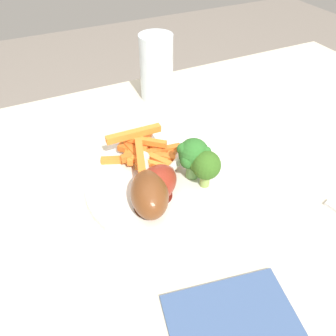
% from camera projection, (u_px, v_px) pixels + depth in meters
% --- Properties ---
extents(dining_table, '(1.25, 0.80, 0.74)m').
position_uv_depth(dining_table, '(187.00, 245.00, 0.56)').
color(dining_table, beige).
rests_on(dining_table, ground_plane).
extents(dinner_plate, '(0.26, 0.26, 0.01)m').
position_uv_depth(dinner_plate, '(168.00, 180.00, 0.52)').
color(dinner_plate, white).
rests_on(dinner_plate, dining_table).
extents(broccoli_floret_front, '(0.05, 0.05, 0.07)m').
position_uv_depth(broccoli_floret_front, '(193.00, 155.00, 0.49)').
color(broccoli_floret_front, '#72B05C').
rests_on(broccoli_floret_front, dinner_plate).
extents(broccoli_floret_middle, '(0.04, 0.05, 0.06)m').
position_uv_depth(broccoli_floret_middle, '(205.00, 164.00, 0.48)').
color(broccoli_floret_middle, '#8CAA52').
rests_on(broccoli_floret_middle, dinner_plate).
extents(carrot_fries_pile, '(0.14, 0.15, 0.04)m').
position_uv_depth(carrot_fries_pile, '(144.00, 153.00, 0.53)').
color(carrot_fries_pile, orange).
rests_on(carrot_fries_pile, dinner_plate).
extents(chicken_drumstick_near, '(0.07, 0.14, 0.05)m').
position_uv_depth(chicken_drumstick_near, '(149.00, 192.00, 0.46)').
color(chicken_drumstick_near, '#4B2210').
rests_on(chicken_drumstick_near, dinner_plate).
extents(chicken_drumstick_far, '(0.11, 0.09, 0.05)m').
position_uv_depth(chicken_drumstick_far, '(158.00, 182.00, 0.47)').
color(chicken_drumstick_far, '#621910').
rests_on(chicken_drumstick_far, dinner_plate).
extents(water_glass, '(0.07, 0.07, 0.13)m').
position_uv_depth(water_glass, '(156.00, 68.00, 0.68)').
color(water_glass, silver).
rests_on(water_glass, dining_table).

